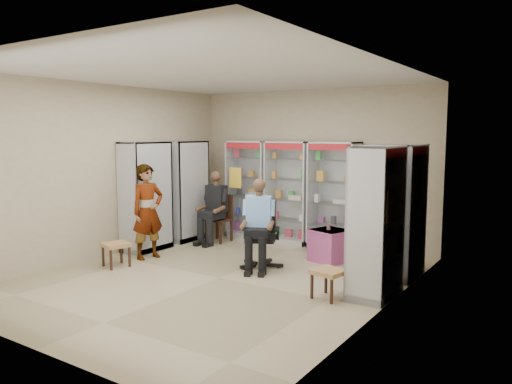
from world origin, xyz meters
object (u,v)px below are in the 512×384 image
Objects in this scene: cabinet_right_far at (402,211)px; seated_shopkeeper at (259,227)px; cabinet_back_right at (334,196)px; cabinet_left_far at (186,191)px; cabinet_left_near at (146,196)px; woven_stool_a at (329,284)px; woven_stool_b at (116,255)px; pink_trunk at (330,245)px; wooden_chair at (219,218)px; office_chair at (261,235)px; standing_man at (148,212)px; cabinet_back_left at (250,189)px; cabinet_back_mid at (289,192)px; cabinet_right_near at (376,222)px.

seated_shopkeeper is at bearing 111.66° from cabinet_right_far.
cabinet_back_right and cabinet_left_far have the same top height.
cabinet_back_right is 1.00× the size of cabinet_left_near.
woven_stool_a is at bearing -66.35° from cabinet_back_right.
cabinet_left_near reaches higher than woven_stool_b.
pink_trunk reaches higher than woven_stool_a.
wooden_chair reaches higher than woven_stool_b.
standing_man reaches higher than office_chair.
woven_stool_b is (-3.56, -0.47, 0.00)m from woven_stool_a.
woven_stool_b is at bearing -172.04° from office_chair.
cabinet_back_left is 0.95m from cabinet_back_mid.
cabinet_left_far reaches higher than wooden_chair.
cabinet_back_right is 3.48m from cabinet_left_near.
woven_stool_b is at bearing -172.51° from woven_stool_a.
cabinet_back_right and cabinet_left_near have the same top height.
cabinet_back_right and cabinet_right_near have the same top height.
seated_shopkeeper reaches higher than woven_stool_b.
cabinet_left_near is at bearing 61.49° from standing_man.
cabinet_back_mid is 0.95m from cabinet_back_right.
seated_shopkeeper is at bearing 67.52° from cabinet_left_far.
woven_stool_b is (-1.99, -1.26, -0.34)m from office_chair.
cabinet_left_far is at bearing 134.15° from office_chair.
seated_shopkeeper is (2.43, -1.01, -0.32)m from cabinet_left_far.
wooden_chair is at bearing 149.65° from woven_stool_a.
seated_shopkeeper is (-2.03, -0.81, -0.32)m from cabinet_right_far.
woven_stool_b is at bearing 116.63° from cabinet_right_far.
woven_stool_a is (3.07, -2.68, -0.81)m from cabinet_back_left.
seated_shopkeeper is at bearing -74.12° from cabinet_back_mid.
cabinet_back_right is 5.12× the size of woven_stool_b.
cabinet_back_right reaches higher than woven_stool_b.
cabinet_back_mid is 2.02m from office_chair.
cabinet_left_far reaches higher than woven_stool_a.
cabinet_back_mid reaches higher than woven_stool_b.
cabinet_left_far is 3.56× the size of pink_trunk.
cabinet_right_near is 2.08m from seated_shopkeeper.
woven_stool_a is (1.17, -2.68, -0.81)m from cabinet_back_right.
wooden_chair is at bearing 121.06° from seated_shopkeeper.
office_chair is at bearing 93.39° from cabinet_left_near.
pink_trunk is at bearing -22.02° from cabinet_back_left.
cabinet_back_right is 3.40m from standing_man.
cabinet_left_far is 5.14× the size of woven_stool_a.
cabinet_left_near is (-1.88, -2.03, 0.00)m from cabinet_back_mid.
standing_man is (-3.52, 0.22, 0.62)m from woven_stool_a.
pink_trunk is (0.76, 1.02, -0.41)m from seated_shopkeeper.
pink_trunk is 1.45× the size of woven_stool_a.
cabinet_right_near reaches higher than pink_trunk.
office_chair is at bearing 68.53° from cabinet_left_far.
cabinet_back_mid reaches higher than woven_stool_a.
seated_shopkeeper is 2.40× the size of pink_trunk.
woven_stool_b is (-4.01, -2.01, -0.80)m from cabinet_right_far.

